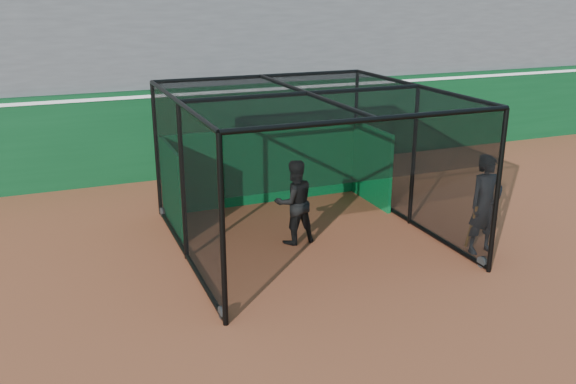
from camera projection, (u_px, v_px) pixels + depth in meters
name	position (u px, v px, depth m)	size (l,w,h in m)	color
ground	(327.00, 307.00, 10.19)	(120.00, 120.00, 0.00)	brown
outfield_wall	(200.00, 129.00, 17.27)	(50.00, 0.50, 2.50)	#0A3819
grandstand	(166.00, 9.00, 19.59)	(50.00, 7.85, 8.95)	#4C4C4F
batting_cage	(306.00, 169.00, 12.48)	(5.23, 5.53, 3.11)	black
batter	(294.00, 202.00, 12.54)	(0.87, 0.68, 1.78)	black
on_deck_player	(485.00, 205.00, 12.04)	(0.74, 0.49, 2.02)	black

